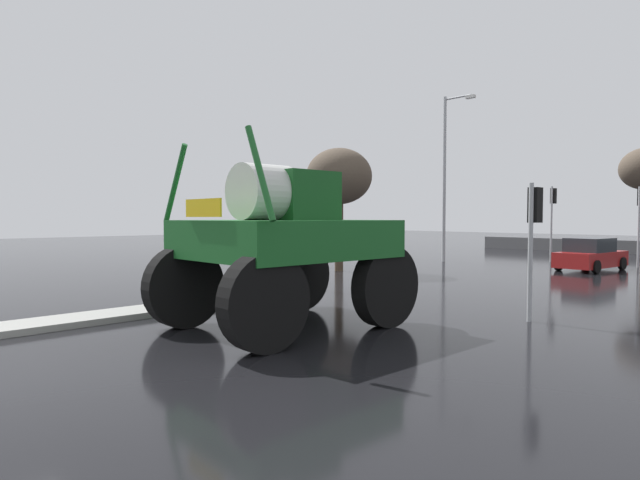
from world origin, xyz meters
TOP-DOWN VIEW (x-y plane):
  - ground_plane at (0.00, 18.00)m, footprint 120.00×120.00m
  - median_island at (-3.65, 3.95)m, footprint 1.24×11.74m
  - oversize_sprayer at (0.07, 5.77)m, footprint 4.10×5.32m
  - sedan_ahead at (0.14, 24.36)m, footprint 2.17×4.24m
  - traffic_signal_near_left at (-4.68, 10.52)m, footprint 0.24×0.54m
  - traffic_signal_near_right at (3.62, 10.54)m, footprint 0.24×0.54m
  - traffic_signal_far_left at (1.25, 27.72)m, footprint 0.24×0.55m
  - traffic_signal_far_right at (-3.03, 27.71)m, footprint 0.24×0.55m
  - streetlight_far_left at (-7.23, 23.62)m, footprint 1.91×0.24m
  - bare_tree_left at (-7.79, 15.65)m, footprint 3.02×3.02m

SIDE VIEW (x-z plane):
  - ground_plane at x=0.00m, z-range 0.00..0.00m
  - median_island at x=-3.65m, z-range 0.00..0.15m
  - sedan_ahead at x=0.14m, z-range -0.05..1.47m
  - oversize_sprayer at x=0.07m, z-range -0.18..3.98m
  - traffic_signal_near_right at x=3.62m, z-range 0.75..4.04m
  - traffic_signal_far_left at x=1.25m, z-range 0.92..4.91m
  - traffic_signal_near_left at x=-4.68m, z-range 0.92..4.94m
  - traffic_signal_far_right at x=-3.03m, z-range 0.96..5.14m
  - bare_tree_left at x=-7.79m, z-range 1.48..7.13m
  - streetlight_far_left at x=-7.23m, z-range 0.46..9.59m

